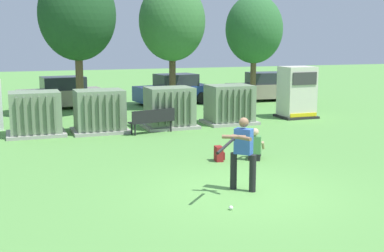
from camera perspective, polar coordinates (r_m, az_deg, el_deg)
The scene contains 17 objects.
ground_plane at distance 12.03m, azimuth 5.53°, elevation -7.39°, with size 96.00×96.00×0.00m, color #5B9947.
transformer_west at distance 19.62m, azimuth -17.14°, elevation 1.28°, with size 2.10×1.70×1.62m.
transformer_mid_west at distance 19.70m, azimuth -10.30°, elevation 1.59°, with size 2.10×1.70×1.62m.
transformer_mid_east at distance 20.42m, azimuth -2.53°, elevation 2.02°, with size 2.10×1.70×1.62m.
transformer_east at distance 21.43m, azimuth 4.22°, elevation 2.37°, with size 2.10×1.70×1.62m.
generator_enclosure at distance 23.43m, azimuth 11.64°, elevation 3.69°, with size 1.60×1.40×2.30m.
park_bench at distance 19.21m, azimuth -4.45°, elevation 0.75°, with size 1.84×0.79×0.92m.
batter at distance 11.90m, azimuth 5.67°, elevation -2.73°, with size 1.35×1.29×1.74m.
sports_ball at distance 10.82m, azimuth 4.38°, elevation -9.11°, with size 0.09×0.09×0.09m, color white.
seated_spectator at distance 15.16m, azimuth 7.05°, elevation -2.35°, with size 0.68×0.78×0.96m.
backpack at distance 14.91m, azimuth 3.04°, elevation -3.14°, with size 0.28×0.34×0.44m.
tree_center_left at distance 24.10m, azimuth -12.72°, elevation 12.01°, with size 3.49×3.49×6.67m.
tree_center_right at distance 25.96m, azimuth -2.24°, elevation 11.58°, with size 3.32×3.32×6.35m.
tree_right at distance 27.81m, azimuth 6.96°, elevation 10.67°, with size 3.06×3.06×5.84m.
parked_car_left_of_center at distance 26.85m, azimuth -14.41°, elevation 3.51°, with size 4.35×2.23×1.62m.
parked_car_right_of_center at distance 28.01m, azimuth -2.02°, elevation 4.06°, with size 4.40×2.37×1.62m.
parked_car_rightmost at distance 29.66m, azimuth 8.16°, elevation 4.29°, with size 4.30×2.12×1.62m.
Camera 1 is at (-4.97, -10.37, 3.54)m, focal length 47.69 mm.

